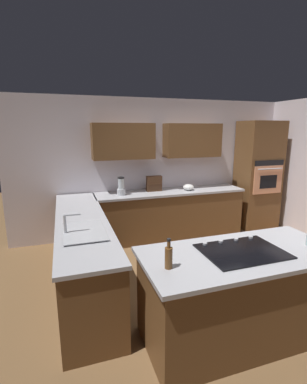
{
  "coord_description": "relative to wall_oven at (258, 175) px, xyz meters",
  "views": [
    {
      "loc": [
        2.0,
        3.01,
        2.03
      ],
      "look_at": [
        0.64,
        -1.12,
        1.04
      ],
      "focal_mm": 25.91,
      "sensor_mm": 36.0,
      "label": 1
    }
  ],
  "objects": [
    {
      "name": "wall_oven",
      "position": [
        0.0,
        0.0,
        0.0
      ],
      "size": [
        0.8,
        0.66,
        2.2
      ],
      "color": "brown",
      "rests_on": "ground"
    },
    {
      "name": "wall_back",
      "position": [
        1.91,
        -0.33,
        0.32
      ],
      "size": [
        6.0,
        0.44,
        2.6
      ],
      "color": "silver",
      "rests_on": "ground"
    },
    {
      "name": "countertop_back",
      "position": [
        1.95,
        -0.0,
        -0.22
      ],
      "size": [
        2.84,
        0.64,
        0.04
      ],
      "primitive_type": "cube",
      "color": "#B2B2B7",
      "rests_on": "lower_cabinets_back"
    },
    {
      "name": "mixing_bowl",
      "position": [
        1.6,
        0.04,
        -0.14
      ],
      "size": [
        0.21,
        0.21,
        0.11
      ],
      "primitive_type": "ellipsoid",
      "color": "white",
      "rests_on": "countertop_back"
    },
    {
      "name": "ground_plane",
      "position": [
        1.85,
        1.72,
        -1.1
      ],
      "size": [
        14.0,
        14.0,
        0.0
      ],
      "primitive_type": "plane",
      "color": "brown"
    },
    {
      "name": "island_base",
      "position": [
        2.3,
        2.69,
        -0.67
      ],
      "size": [
        1.85,
        0.81,
        0.86
      ],
      "primitive_type": "cube",
      "color": "brown",
      "rests_on": "ground"
    },
    {
      "name": "sink_unit",
      "position": [
        3.68,
        1.71,
        -0.18
      ],
      "size": [
        0.46,
        0.7,
        0.23
      ],
      "color": "#515456",
      "rests_on": "countertop_side"
    },
    {
      "name": "lower_cabinets_side",
      "position": [
        3.67,
        1.17,
        -0.67
      ],
      "size": [
        0.6,
        2.9,
        0.86
      ],
      "primitive_type": "cube",
      "color": "brown",
      "rests_on": "ground"
    },
    {
      "name": "blender",
      "position": [
        2.9,
        0.04,
        -0.06
      ],
      "size": [
        0.15,
        0.15,
        0.32
      ],
      "color": "silver",
      "rests_on": "countertop_back"
    },
    {
      "name": "island_top",
      "position": [
        2.3,
        2.69,
        -0.22
      ],
      "size": [
        1.93,
        0.89,
        0.04
      ],
      "primitive_type": "cube",
      "color": "#B2B2B7",
      "rests_on": "island_base"
    },
    {
      "name": "cooktop",
      "position": [
        2.3,
        2.69,
        -0.19
      ],
      "size": [
        0.76,
        0.56,
        0.03
      ],
      "color": "black",
      "rests_on": "island_top"
    },
    {
      "name": "lower_cabinets_back",
      "position": [
        1.95,
        -0.0,
        -0.67
      ],
      "size": [
        2.8,
        0.6,
        0.86
      ],
      "primitive_type": "cube",
      "color": "brown",
      "rests_on": "ground"
    },
    {
      "name": "oil_bottle",
      "position": [
        3.07,
        2.77,
        -0.1
      ],
      "size": [
        0.06,
        0.06,
        0.26
      ],
      "color": "brown",
      "rests_on": "island_top"
    },
    {
      "name": "spice_rack",
      "position": [
        2.25,
        -0.08,
        -0.05
      ],
      "size": [
        0.29,
        0.11,
        0.29
      ],
      "color": "#472B19",
      "rests_on": "countertop_back"
    },
    {
      "name": "countertop_side",
      "position": [
        3.67,
        1.17,
        -0.22
      ],
      "size": [
        0.64,
        2.94,
        0.04
      ],
      "primitive_type": "cube",
      "color": "#B2B2B7",
      "rests_on": "lower_cabinets_side"
    }
  ]
}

